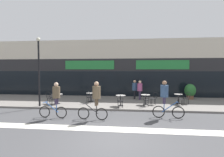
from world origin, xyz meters
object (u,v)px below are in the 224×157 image
(cafe_chair_0_near, at_px, (53,98))
(cafe_chair_2_near, at_px, (120,100))
(bistro_table_2, at_px, (121,98))
(bistro_table_3, at_px, (146,97))
(cafe_chair_4_side, at_px, (187,97))
(planter_pot, at_px, (190,91))
(cafe_chair_1_near, at_px, (89,96))
(cafe_chair_4_near, at_px, (181,98))
(bistro_table_1, at_px, (91,95))
(cyclist_1, at_px, (96,97))
(lamp_post, at_px, (39,66))
(cafe_chair_0_side, at_px, (49,97))
(cafe_chair_3_near, at_px, (146,99))
(cafe_chair_3_side, at_px, (154,98))
(bistro_table_4, at_px, (178,97))
(bistro_table_0, at_px, (57,97))
(pedestrian_near_end, at_px, (135,88))
(pedestrian_far_end, at_px, (140,88))
(cyclist_0, at_px, (165,97))
(cyclist_2, at_px, (55,97))

(cafe_chair_0_near, relative_size, cafe_chair_2_near, 1.00)
(bistro_table_2, xyz_separation_m, cafe_chair_0_near, (-4.76, -0.44, -0.02))
(bistro_table_2, bearing_deg, bistro_table_3, 19.19)
(cafe_chair_4_side, bearing_deg, bistro_table_3, 3.90)
(planter_pot, bearing_deg, cafe_chair_2_near, -144.88)
(cafe_chair_1_near, xyz_separation_m, cafe_chair_4_near, (6.70, -0.13, 0.00))
(bistro_table_1, bearing_deg, cafe_chair_1_near, -91.01)
(cafe_chair_4_near, distance_m, cyclist_1, 6.59)
(cafe_chair_4_near, xyz_separation_m, lamp_post, (-9.88, -1.31, 2.26))
(cafe_chair_4_near, height_order, cyclist_1, cyclist_1)
(bistro_table_2, bearing_deg, planter_pot, 30.74)
(cafe_chair_0_side, height_order, cafe_chair_1_near, same)
(cafe_chair_1_near, height_order, cafe_chair_3_near, same)
(cafe_chair_4_side, height_order, lamp_post, lamp_post)
(cafe_chair_0_near, height_order, cafe_chair_3_side, same)
(lamp_post, bearing_deg, cafe_chair_3_near, 5.76)
(bistro_table_4, bearing_deg, cyclist_1, -140.77)
(cafe_chair_3_near, height_order, cafe_chair_4_side, same)
(cafe_chair_1_near, bearing_deg, cafe_chair_3_near, -90.97)
(bistro_table_0, distance_m, pedestrian_near_end, 6.46)
(bistro_table_3, distance_m, cafe_chair_0_side, 7.19)
(bistro_table_0, height_order, pedestrian_far_end, pedestrian_far_end)
(cafe_chair_0_side, bearing_deg, cyclist_1, -34.80)
(cafe_chair_4_side, bearing_deg, bistro_table_4, -5.89)
(cafe_chair_3_near, bearing_deg, cafe_chair_2_near, 115.77)
(bistro_table_3, relative_size, cafe_chair_4_near, 0.81)
(pedestrian_near_end, height_order, pedestrian_far_end, pedestrian_near_end)
(cyclist_0, bearing_deg, pedestrian_near_end, 109.22)
(bistro_table_0, xyz_separation_m, bistro_table_1, (2.32, 1.13, -0.02))
(cafe_chair_4_near, relative_size, cyclist_2, 0.46)
(cafe_chair_3_side, bearing_deg, cafe_chair_3_near, 36.58)
(cafe_chair_0_near, relative_size, cyclist_1, 0.44)
(bistro_table_0, xyz_separation_m, cafe_chair_1_near, (2.31, 0.51, -0.01))
(bistro_table_2, height_order, cyclist_2, cyclist_2)
(cyclist_2, bearing_deg, cafe_chair_0_side, -56.44)
(cafe_chair_0_side, xyz_separation_m, cyclist_1, (4.25, -3.39, 0.56))
(pedestrian_far_end, bearing_deg, bistro_table_4, -11.76)
(cafe_chair_0_side, bearing_deg, cafe_chair_3_side, 7.03)
(bistro_table_3, xyz_separation_m, cafe_chair_3_near, (-0.01, -0.63, -0.00))
(cyclist_0, relative_size, cyclist_2, 1.05)
(bistro_table_1, height_order, cafe_chair_0_side, cafe_chair_0_side)
(cafe_chair_1_near, relative_size, lamp_post, 0.19)
(cafe_chair_1_near, height_order, cyclist_0, cyclist_0)
(cyclist_0, bearing_deg, cafe_chair_4_side, 61.22)
(bistro_table_0, bearing_deg, cafe_chair_4_near, 2.40)
(bistro_table_3, distance_m, cyclist_2, 6.40)
(bistro_table_3, height_order, cafe_chair_0_side, cafe_chair_0_side)
(cafe_chair_0_near, height_order, cafe_chair_3_near, same)
(lamp_post, distance_m, cyclist_1, 5.39)
(cafe_chair_3_near, xyz_separation_m, pedestrian_far_end, (-0.31, 2.66, 0.45))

